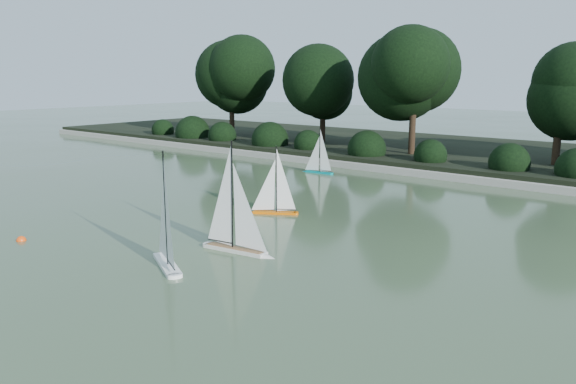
{
  "coord_description": "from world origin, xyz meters",
  "views": [
    {
      "loc": [
        4.87,
        -4.73,
        2.65
      ],
      "look_at": [
        -1.06,
        2.53,
        0.7
      ],
      "focal_mm": 35.0,
      "sensor_mm": 36.0,
      "label": 1
    }
  ],
  "objects_px": {
    "sailboat_white_a": "(165,246)",
    "sailboat_white_b": "(240,235)",
    "race_buoy": "(21,241)",
    "sailboat_orange": "(271,202)",
    "sailboat_teal": "(316,165)"
  },
  "relations": [
    {
      "from": "sailboat_white_b",
      "to": "sailboat_teal",
      "type": "xyz_separation_m",
      "value": [
        -3.36,
        6.52,
        -0.07
      ]
    },
    {
      "from": "sailboat_white_a",
      "to": "sailboat_orange",
      "type": "xyz_separation_m",
      "value": [
        -0.81,
        3.23,
        -0.05
      ]
    },
    {
      "from": "sailboat_white_b",
      "to": "sailboat_white_a",
      "type": "bearing_deg",
      "value": -112.46
    },
    {
      "from": "sailboat_white_a",
      "to": "sailboat_teal",
      "type": "height_order",
      "value": "sailboat_white_a"
    },
    {
      "from": "sailboat_orange",
      "to": "race_buoy",
      "type": "distance_m",
      "value": 4.44
    },
    {
      "from": "sailboat_white_b",
      "to": "race_buoy",
      "type": "bearing_deg",
      "value": -150.41
    },
    {
      "from": "sailboat_white_b",
      "to": "race_buoy",
      "type": "height_order",
      "value": "sailboat_white_b"
    },
    {
      "from": "sailboat_white_a",
      "to": "race_buoy",
      "type": "relative_size",
      "value": 11.21
    },
    {
      "from": "sailboat_white_b",
      "to": "race_buoy",
      "type": "distance_m",
      "value": 3.7
    },
    {
      "from": "race_buoy",
      "to": "sailboat_orange",
      "type": "bearing_deg",
      "value": 63.86
    },
    {
      "from": "sailboat_white_a",
      "to": "race_buoy",
      "type": "distance_m",
      "value": 2.88
    },
    {
      "from": "sailboat_white_a",
      "to": "sailboat_white_b",
      "type": "relative_size",
      "value": 0.97
    },
    {
      "from": "sailboat_white_a",
      "to": "sailboat_white_b",
      "type": "bearing_deg",
      "value": 67.54
    },
    {
      "from": "sailboat_orange",
      "to": "race_buoy",
      "type": "relative_size",
      "value": 9.09
    },
    {
      "from": "sailboat_white_a",
      "to": "race_buoy",
      "type": "xyz_separation_m",
      "value": [
        -2.77,
        -0.75,
        -0.28
      ]
    }
  ]
}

